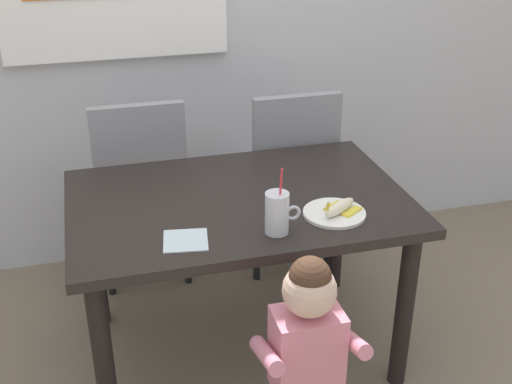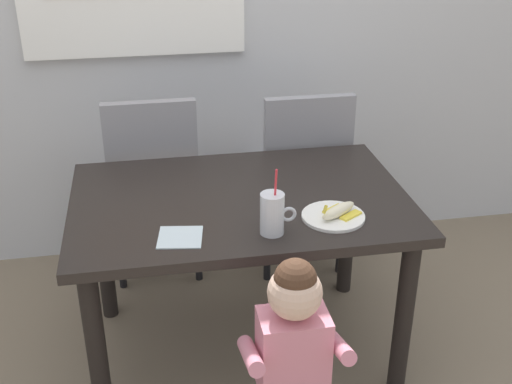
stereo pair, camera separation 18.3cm
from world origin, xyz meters
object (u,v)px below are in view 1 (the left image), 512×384
Objects in this scene: dining_chair_left at (140,181)px; snack_plate at (334,213)px; dining_chair_right at (288,170)px; paper_napkin at (186,240)px; toddler_standing at (307,342)px; dining_table at (239,222)px; peeled_banana at (340,207)px; milk_cup at (277,215)px.

dining_chair_left is 4.17× the size of snack_plate.
paper_napkin is at bearing 53.55° from dining_chair_right.
dining_chair_right reaches higher than paper_napkin.
dining_chair_left reaches higher than toddler_standing.
dining_chair_right is (0.72, -0.06, 0.00)m from dining_chair_left.
dining_chair_left is 1.36m from toddler_standing.
toddler_standing reaches higher than paper_napkin.
dining_chair_right is at bearing 56.84° from dining_table.
dining_table is 7.46× the size of peeled_banana.
snack_plate is 0.03m from peeled_banana.
dining_table is at bearing 103.09° from milk_cup.
snack_plate is at bearing 154.03° from peeled_banana.
dining_chair_left is 6.40× the size of paper_napkin.
paper_napkin is (-0.25, -0.27, 0.11)m from dining_table.
peeled_banana reaches higher than dining_table.
dining_table is 0.35m from milk_cup.
paper_napkin is at bearing -176.41° from peeled_banana.
snack_plate is (0.24, 0.07, -0.06)m from milk_cup.
peeled_banana is at bearing -25.97° from snack_plate.
snack_plate is at bearing 59.76° from toddler_standing.
dining_chair_right is 1.00m from milk_cup.
peeled_banana is 1.16× the size of paper_napkin.
dining_table is 5.63× the size of snack_plate.
milk_cup reaches higher than peeled_banana.
milk_cup is at bearing -164.43° from snack_plate.
dining_table is 0.65m from toddler_standing.
toddler_standing is 0.52m from snack_plate.
toddler_standing is 3.33× the size of milk_cup.
dining_chair_left is 1.15× the size of toddler_standing.
milk_cup reaches higher than toddler_standing.
dining_chair_right reaches higher than snack_plate.
dining_table is at bearing 96.09° from toddler_standing.
toddler_standing is 0.54m from peeled_banana.
dining_chair_right is 6.40× the size of paper_napkin.
dining_chair_right is at bearing 53.55° from paper_napkin.
toddler_standing is 3.64× the size of snack_plate.
dining_chair_left is at bearing 125.39° from peeled_banana.
dining_chair_left and dining_chair_right have the same top height.
dining_chair_right is 0.87m from snack_plate.
dining_chair_left is 1.00× the size of dining_chair_right.
dining_table is 0.40m from snack_plate.
snack_plate is (0.63, -0.90, 0.20)m from dining_chair_left.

